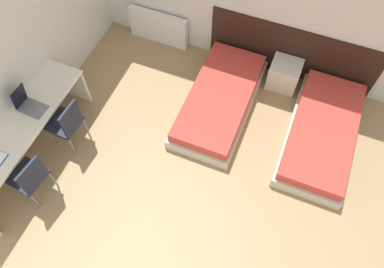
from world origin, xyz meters
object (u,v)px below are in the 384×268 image
object	(u,v)px
chair_near_notebook	(29,177)
laptop	(28,104)
bed_near_door	(322,133)
bed_near_window	(220,100)
nightstand	(284,75)
chair_near_laptop	(67,122)

from	to	relation	value
chair_near_notebook	laptop	size ratio (longest dim) A/B	2.41
bed_near_door	bed_near_window	bearing A→B (deg)	180.00
bed_near_window	bed_near_door	xyz separation A→B (m)	(1.57, 0.00, 0.00)
bed_near_door	chair_near_notebook	size ratio (longest dim) A/B	2.26
nightstand	bed_near_window	bearing A→B (deg)	-134.65
bed_near_window	bed_near_door	distance (m)	1.57
bed_near_door	nightstand	size ratio (longest dim) A/B	4.23
chair_near_laptop	chair_near_notebook	world-z (taller)	same
nightstand	chair_near_notebook	world-z (taller)	chair_near_notebook
chair_near_laptop	bed_near_door	bearing A→B (deg)	25.75
bed_near_window	laptop	world-z (taller)	laptop
nightstand	chair_near_laptop	world-z (taller)	chair_near_laptop
bed_near_window	laptop	size ratio (longest dim) A/B	5.46
bed_near_window	chair_near_laptop	xyz separation A→B (m)	(-1.74, -1.37, 0.34)
chair_near_laptop	chair_near_notebook	distance (m)	0.87
nightstand	laptop	xyz separation A→B (m)	(-2.97, -2.24, 0.56)
bed_near_door	laptop	bearing A→B (deg)	-158.91
bed_near_door	chair_near_laptop	xyz separation A→B (m)	(-3.31, -1.37, 0.34)
bed_near_window	laptop	xyz separation A→B (m)	(-2.18, -1.45, 0.63)
bed_near_door	laptop	xyz separation A→B (m)	(-3.75, -1.45, 0.63)
chair_near_laptop	laptop	distance (m)	0.53
bed_near_door	nightstand	distance (m)	1.12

